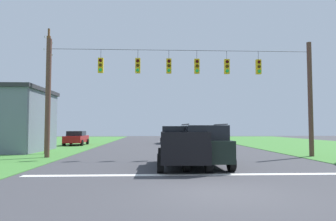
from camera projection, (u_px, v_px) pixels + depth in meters
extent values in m
plane|color=#3D3D42|center=(217.00, 192.00, 8.81)|extent=(120.00, 120.00, 0.00)
cube|color=white|center=(200.00, 175.00, 12.11)|extent=(13.98, 0.45, 0.01)
cube|color=white|center=(185.00, 159.00, 18.09)|extent=(2.50, 0.15, 0.01)
cube|color=white|center=(175.00, 150.00, 26.00)|extent=(2.50, 0.15, 0.01)
cube|color=white|center=(172.00, 146.00, 31.42)|extent=(2.50, 0.15, 0.01)
cube|color=white|center=(167.00, 141.00, 41.79)|extent=(2.50, 0.15, 0.01)
cube|color=white|center=(166.00, 140.00, 44.73)|extent=(2.50, 0.15, 0.01)
cylinder|color=brown|center=(48.00, 98.00, 19.07)|extent=(0.30, 0.30, 7.52)
cylinder|color=brown|center=(310.00, 99.00, 19.86)|extent=(0.30, 0.30, 7.52)
cylinder|color=black|center=(182.00, 50.00, 19.64)|extent=(16.87, 0.02, 0.02)
cylinder|color=black|center=(101.00, 54.00, 19.38)|extent=(0.02, 0.02, 0.56)
cube|color=yellow|center=(101.00, 65.00, 19.34)|extent=(0.32, 0.24, 0.95)
cylinder|color=#310503|center=(100.00, 60.00, 19.22)|extent=(0.20, 0.04, 0.20)
cylinder|color=#352203|center=(100.00, 65.00, 19.20)|extent=(0.20, 0.04, 0.20)
cylinder|color=green|center=(100.00, 70.00, 19.18)|extent=(0.20, 0.04, 0.20)
cylinder|color=black|center=(138.00, 54.00, 19.49)|extent=(0.02, 0.02, 0.56)
cube|color=yellow|center=(138.00, 66.00, 19.45)|extent=(0.32, 0.24, 0.95)
cylinder|color=#310503|center=(138.00, 61.00, 19.33)|extent=(0.20, 0.04, 0.20)
cylinder|color=#352203|center=(138.00, 65.00, 19.31)|extent=(0.20, 0.04, 0.20)
cylinder|color=green|center=(138.00, 70.00, 19.29)|extent=(0.20, 0.04, 0.20)
cylinder|color=black|center=(169.00, 54.00, 19.59)|extent=(0.02, 0.02, 0.56)
cube|color=yellow|center=(169.00, 66.00, 19.54)|extent=(0.32, 0.24, 0.95)
cylinder|color=#310503|center=(169.00, 61.00, 19.42)|extent=(0.20, 0.04, 0.20)
cylinder|color=#352203|center=(169.00, 66.00, 19.40)|extent=(0.20, 0.04, 0.20)
cylinder|color=green|center=(169.00, 70.00, 19.39)|extent=(0.20, 0.04, 0.20)
cylinder|color=black|center=(197.00, 55.00, 19.67)|extent=(0.02, 0.02, 0.56)
cube|color=yellow|center=(197.00, 66.00, 19.63)|extent=(0.32, 0.24, 0.95)
cylinder|color=#310503|center=(197.00, 61.00, 19.50)|extent=(0.20, 0.04, 0.20)
cylinder|color=#352203|center=(197.00, 66.00, 19.49)|extent=(0.20, 0.04, 0.20)
cylinder|color=green|center=(197.00, 71.00, 19.47)|extent=(0.20, 0.04, 0.20)
cylinder|color=black|center=(227.00, 55.00, 19.76)|extent=(0.02, 0.02, 0.56)
cube|color=yellow|center=(227.00, 67.00, 19.72)|extent=(0.32, 0.24, 0.95)
cylinder|color=#310503|center=(227.00, 62.00, 19.60)|extent=(0.20, 0.04, 0.20)
cylinder|color=#352203|center=(227.00, 66.00, 19.58)|extent=(0.20, 0.04, 0.20)
cylinder|color=green|center=(227.00, 71.00, 19.56)|extent=(0.20, 0.04, 0.20)
cylinder|color=black|center=(258.00, 55.00, 19.86)|extent=(0.02, 0.02, 0.56)
cube|color=yellow|center=(258.00, 67.00, 19.82)|extent=(0.32, 0.24, 0.95)
cylinder|color=#310503|center=(259.00, 62.00, 19.69)|extent=(0.20, 0.04, 0.20)
cylinder|color=#352203|center=(259.00, 67.00, 19.68)|extent=(0.20, 0.04, 0.20)
cylinder|color=green|center=(259.00, 71.00, 19.66)|extent=(0.20, 0.04, 0.20)
cube|color=black|center=(182.00, 150.00, 14.49)|extent=(2.13, 5.45, 0.85)
cube|color=black|center=(181.00, 133.00, 15.18)|extent=(1.90, 1.95, 0.70)
cube|color=black|center=(162.00, 137.00, 13.16)|extent=(0.16, 2.38, 0.45)
cube|color=black|center=(205.00, 137.00, 13.20)|extent=(0.16, 2.38, 0.45)
cube|color=black|center=(186.00, 138.00, 11.88)|extent=(1.96, 0.15, 0.45)
cylinder|color=black|center=(161.00, 155.00, 16.28)|extent=(0.30, 0.81, 0.80)
cylinder|color=black|center=(198.00, 155.00, 16.32)|extent=(0.30, 0.81, 0.80)
cylinder|color=black|center=(161.00, 163.00, 12.61)|extent=(0.30, 0.81, 0.80)
cylinder|color=black|center=(209.00, 163.00, 12.65)|extent=(0.30, 0.81, 0.80)
cube|color=black|center=(202.00, 149.00, 14.62)|extent=(2.01, 4.82, 0.95)
cube|color=black|center=(203.00, 132.00, 14.52)|extent=(1.84, 3.22, 0.65)
cylinder|color=black|center=(185.00, 124.00, 14.49)|extent=(0.08, 2.72, 0.05)
cylinder|color=black|center=(220.00, 124.00, 14.59)|extent=(0.08, 2.72, 0.05)
cylinder|color=black|center=(179.00, 156.00, 16.16)|extent=(0.27, 0.76, 0.76)
cylinder|color=black|center=(215.00, 156.00, 16.28)|extent=(0.27, 0.76, 0.76)
cylinder|color=black|center=(186.00, 163.00, 12.91)|extent=(0.27, 0.76, 0.76)
cylinder|color=black|center=(231.00, 163.00, 13.03)|extent=(0.27, 0.76, 0.76)
cube|color=silver|center=(169.00, 138.00, 36.05)|extent=(1.83, 4.31, 0.70)
cube|color=black|center=(169.00, 133.00, 36.08)|extent=(1.64, 2.11, 0.50)
cylinder|color=black|center=(161.00, 140.00, 37.41)|extent=(0.23, 0.64, 0.64)
cylinder|color=black|center=(176.00, 140.00, 37.48)|extent=(0.23, 0.64, 0.64)
cylinder|color=black|center=(161.00, 141.00, 34.58)|extent=(0.23, 0.64, 0.64)
cylinder|color=black|center=(177.00, 141.00, 34.65)|extent=(0.23, 0.64, 0.64)
cube|color=maroon|center=(76.00, 139.00, 32.33)|extent=(1.87, 4.33, 0.70)
cube|color=black|center=(76.00, 133.00, 32.37)|extent=(1.65, 2.12, 0.50)
cylinder|color=black|center=(82.00, 143.00, 30.95)|extent=(0.23, 0.64, 0.64)
cylinder|color=black|center=(64.00, 143.00, 30.84)|extent=(0.23, 0.64, 0.64)
cylinder|color=black|center=(88.00, 142.00, 33.78)|extent=(0.23, 0.64, 0.64)
cylinder|color=black|center=(71.00, 142.00, 33.67)|extent=(0.23, 0.64, 0.64)
cylinder|color=brown|center=(47.00, 95.00, 21.77)|extent=(0.29, 0.29, 8.50)
cube|color=brown|center=(49.00, 42.00, 21.99)|extent=(0.12, 0.12, 1.92)
cylinder|color=#B2B7BC|center=(52.00, 43.00, 22.76)|extent=(0.08, 0.08, 0.12)
cylinder|color=#B2B7BC|center=(45.00, 37.00, 21.23)|extent=(0.08, 0.08, 0.12)
cube|color=brown|center=(48.00, 54.00, 21.94)|extent=(0.12, 0.12, 2.14)
cylinder|color=#B2B7BC|center=(52.00, 55.00, 22.80)|extent=(0.08, 0.08, 0.12)
cylinder|color=#B2B7BC|center=(44.00, 49.00, 21.09)|extent=(0.08, 0.08, 0.12)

